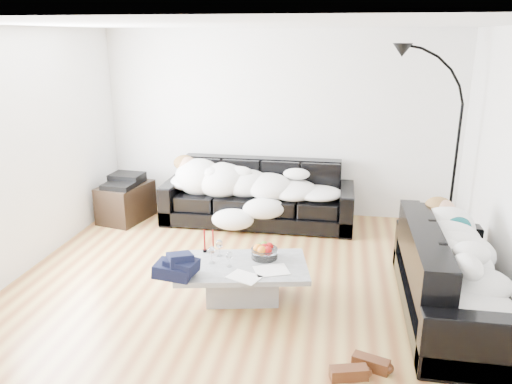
% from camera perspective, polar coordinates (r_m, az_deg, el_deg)
% --- Properties ---
extents(ground, '(5.00, 5.00, 0.00)m').
position_cam_1_polar(ground, '(5.41, -0.55, -10.08)').
color(ground, '#96572D').
rests_on(ground, ground).
extents(wall_back, '(5.00, 0.02, 2.60)m').
position_cam_1_polar(wall_back, '(7.12, 2.69, 7.73)').
color(wall_back, silver).
rests_on(wall_back, ground).
extents(wall_left, '(0.02, 4.50, 2.60)m').
position_cam_1_polar(wall_left, '(5.92, -25.21, 4.07)').
color(wall_left, silver).
rests_on(wall_left, ground).
extents(ceiling, '(5.00, 5.00, 0.00)m').
position_cam_1_polar(ceiling, '(4.80, -0.64, 18.63)').
color(ceiling, white).
rests_on(ceiling, ground).
extents(sofa_back, '(2.60, 0.90, 0.85)m').
position_cam_1_polar(sofa_back, '(6.86, 0.22, -0.16)').
color(sofa_back, black).
rests_on(sofa_back, ground).
extents(sofa_right, '(0.88, 2.06, 0.84)m').
position_cam_1_polar(sofa_right, '(4.96, 21.88, -8.74)').
color(sofa_right, black).
rests_on(sofa_right, ground).
extents(sleeper_back, '(2.20, 0.76, 0.44)m').
position_cam_1_polar(sleeper_back, '(6.75, 0.15, 1.46)').
color(sleeper_back, white).
rests_on(sleeper_back, sofa_back).
extents(sleeper_right, '(0.75, 1.77, 0.43)m').
position_cam_1_polar(sleeper_right, '(4.87, 22.17, -6.42)').
color(sleeper_right, white).
rests_on(sleeper_right, sofa_right).
extents(teal_cushion, '(0.42, 0.38, 0.20)m').
position_cam_1_polar(teal_cushion, '(5.41, 20.32, -2.89)').
color(teal_cushion, '#0A4547').
rests_on(teal_cushion, sofa_right).
extents(coffee_table, '(1.38, 0.98, 0.37)m').
position_cam_1_polar(coffee_table, '(5.00, -1.59, -10.20)').
color(coffee_table, '#939699').
rests_on(coffee_table, ground).
extents(fruit_bowl, '(0.28, 0.28, 0.16)m').
position_cam_1_polar(fruit_bowl, '(5.02, 0.97, -6.68)').
color(fruit_bowl, white).
rests_on(fruit_bowl, coffee_table).
extents(wine_glass_a, '(0.09, 0.09, 0.17)m').
position_cam_1_polar(wine_glass_a, '(5.08, -4.23, -6.39)').
color(wine_glass_a, white).
rests_on(wine_glass_a, coffee_table).
extents(wine_glass_b, '(0.09, 0.09, 0.17)m').
position_cam_1_polar(wine_glass_b, '(4.93, -5.07, -7.18)').
color(wine_glass_b, white).
rests_on(wine_glass_b, coffee_table).
extents(wine_glass_c, '(0.07, 0.07, 0.15)m').
position_cam_1_polar(wine_glass_c, '(4.85, -3.08, -7.68)').
color(wine_glass_c, white).
rests_on(wine_glass_c, coffee_table).
extents(candle_left, '(0.05, 0.05, 0.24)m').
position_cam_1_polar(candle_left, '(5.16, -5.90, -5.61)').
color(candle_left, maroon).
rests_on(candle_left, coffee_table).
extents(candle_right, '(0.05, 0.05, 0.22)m').
position_cam_1_polar(candle_right, '(5.19, -4.93, -5.54)').
color(candle_right, maroon).
rests_on(candle_right, coffee_table).
extents(newspaper_a, '(0.38, 0.34, 0.01)m').
position_cam_1_polar(newspaper_a, '(4.79, 1.76, -8.90)').
color(newspaper_a, silver).
rests_on(newspaper_a, coffee_table).
extents(newspaper_b, '(0.35, 0.31, 0.01)m').
position_cam_1_polar(newspaper_b, '(4.67, -1.36, -9.66)').
color(newspaper_b, silver).
rests_on(newspaper_b, coffee_table).
extents(navy_jacket, '(0.42, 0.38, 0.18)m').
position_cam_1_polar(navy_jacket, '(4.71, -8.83, -7.40)').
color(navy_jacket, black).
rests_on(navy_jacket, coffee_table).
extents(shoes, '(0.51, 0.39, 0.11)m').
position_cam_1_polar(shoes, '(4.15, 11.73, -19.08)').
color(shoes, '#472311').
rests_on(shoes, ground).
extents(av_cabinet, '(0.67, 0.85, 0.52)m').
position_cam_1_polar(av_cabinet, '(7.26, -14.64, -1.11)').
color(av_cabinet, black).
rests_on(av_cabinet, ground).
extents(stereo, '(0.46, 0.37, 0.13)m').
position_cam_1_polar(stereo, '(7.17, -14.84, 1.34)').
color(stereo, black).
rests_on(stereo, av_cabinet).
extents(floor_lamp, '(0.83, 0.55, 2.13)m').
position_cam_1_polar(floor_lamp, '(6.48, 21.85, 3.38)').
color(floor_lamp, black).
rests_on(floor_lamp, ground).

